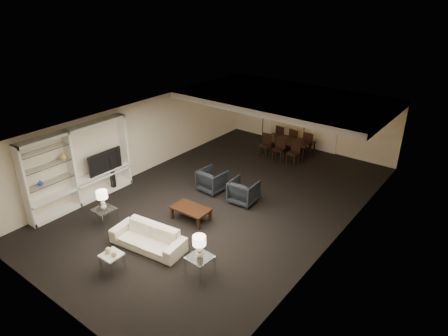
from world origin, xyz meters
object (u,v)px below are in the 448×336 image
at_px(chair_nl, 265,145).
at_px(floor_lamp, 263,121).
at_px(side_table_right, 200,266).
at_px(floor_speaker, 112,174).
at_px(sofa, 148,238).
at_px(table_lamp_left, 103,200).
at_px(chair_fr, 309,142).
at_px(armchair_right, 244,191).
at_px(vase_amber, 63,156).
at_px(table_lamp_right, 199,247).
at_px(television, 103,161).
at_px(marble_table, 113,262).
at_px(chair_nm, 279,149).
at_px(chair_nr, 293,153).
at_px(pendant_light, 293,114).
at_px(chair_fl, 282,136).
at_px(dining_table, 287,147).
at_px(side_table_left, 105,217).
at_px(vase_blue, 40,183).
at_px(coffee_table, 191,214).
at_px(chair_fm, 295,139).
at_px(armchair_left, 212,180).

xyz_separation_m(chair_nl, floor_lamp, (-1.08, 1.55, 0.32)).
xyz_separation_m(side_table_right, floor_speaker, (-4.81, 1.40, 0.32)).
bearing_deg(sofa, table_lamp_left, 172.71).
bearing_deg(chair_fr, armchair_right, 91.81).
bearing_deg(vase_amber, floor_lamp, 80.49).
bearing_deg(table_lamp_right, television, 166.39).
bearing_deg(chair_nl, marble_table, -89.23).
distance_m(side_table_right, vase_amber, 5.12).
bearing_deg(chair_nm, chair_fr, 57.99).
relative_size(vase_amber, floor_lamp, 0.12).
bearing_deg(vase_amber, chair_nl, 69.79).
distance_m(vase_amber, chair_nm, 7.45).
bearing_deg(marble_table, chair_nr, 86.74).
bearing_deg(armchair_right, pendant_light, -90.56).
bearing_deg(chair_fl, dining_table, 139.17).
bearing_deg(sofa, chair_nr, 78.91).
bearing_deg(side_table_left, pendant_light, 72.16).
bearing_deg(dining_table, chair_nr, -54.60).
height_order(table_lamp_right, vase_blue, vase_blue).
height_order(armchair_right, chair_fr, chair_fr).
distance_m(sofa, chair_nr, 6.66).
xyz_separation_m(coffee_table, vase_amber, (-3.22, -1.64, 1.46)).
bearing_deg(floor_speaker, side_table_right, -18.95).
bearing_deg(side_table_left, television, 141.52).
bearing_deg(chair_nm, marble_table, -96.06).
xyz_separation_m(side_table_right, chair_fm, (-1.86, 7.94, 0.19)).
height_order(pendant_light, television, pendant_light).
xyz_separation_m(armchair_right, marble_table, (-0.60, -4.40, -0.14)).
relative_size(armchair_left, floor_speaker, 0.69).
height_order(sofa, chair_nr, chair_nr).
xyz_separation_m(coffee_table, armchair_right, (0.60, 1.70, 0.17)).
bearing_deg(armchair_left, coffee_table, 113.07).
height_order(vase_amber, chair_fr, vase_amber).
relative_size(table_lamp_right, marble_table, 1.24).
bearing_deg(marble_table, television, 144.39).
height_order(vase_blue, floor_speaker, vase_blue).
xyz_separation_m(side_table_left, vase_blue, (-1.52, -0.82, 0.90)).
xyz_separation_m(chair_nm, chair_nr, (0.60, 0.00, 0.00)).
bearing_deg(armchair_left, table_lamp_left, 75.20).
xyz_separation_m(floor_speaker, chair_nl, (2.35, 5.24, -0.14)).
relative_size(side_table_left, chair_fr, 0.61).
height_order(table_lamp_left, television, television).
bearing_deg(side_table_right, armchair_left, 124.88).
bearing_deg(floor_speaker, dining_table, 60.70).
bearing_deg(chair_fr, floor_speaker, 61.36).
bearing_deg(sofa, coffee_table, 82.71).
bearing_deg(chair_nm, coffee_table, -95.43).
relative_size(armchair_left, chair_nr, 0.91).
xyz_separation_m(sofa, chair_fm, (-0.16, 7.94, 0.15)).
bearing_deg(vase_blue, floor_lamp, 81.30).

